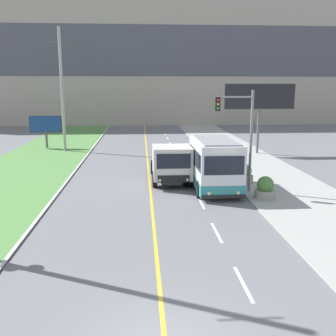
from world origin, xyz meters
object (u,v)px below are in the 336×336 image
(utility_pole_far, at_px, (62,90))
(planter_round_near, at_px, (265,189))
(planter_round_second, at_px, (245,175))
(billboard_large, at_px, (259,99))
(dump_truck, at_px, (171,163))
(city_bus, at_px, (215,165))
(traffic_light_mast, at_px, (241,129))
(billboard_small, at_px, (46,125))

(utility_pole_far, height_order, planter_round_near, utility_pole_far)
(utility_pole_far, distance_m, planter_round_near, 23.95)
(planter_round_second, bearing_deg, billboard_large, 69.78)
(utility_pole_far, bearing_deg, dump_truck, -55.46)
(dump_truck, bearing_deg, planter_round_near, -40.92)
(dump_truck, height_order, utility_pole_far, utility_pole_far)
(city_bus, height_order, billboard_large, billboard_large)
(billboard_large, distance_m, planter_round_near, 16.46)
(planter_round_near, bearing_deg, traffic_light_mast, 124.29)
(utility_pole_far, relative_size, billboard_large, 1.78)
(planter_round_near, bearing_deg, billboard_small, 129.79)
(utility_pole_far, height_order, billboard_small, utility_pole_far)
(planter_round_near, bearing_deg, utility_pole_far, 128.64)
(billboard_large, xyz_separation_m, planter_round_near, (-4.07, -15.28, -4.54))
(billboard_small, xyz_separation_m, planter_round_second, (16.64, -16.39, -1.77))
(city_bus, distance_m, billboard_large, 15.12)
(utility_pole_far, relative_size, planter_round_near, 9.23)
(traffic_light_mast, distance_m, billboard_large, 14.66)
(billboard_large, bearing_deg, city_bus, -116.54)
(utility_pole_far, relative_size, planter_round_second, 9.62)
(planter_round_near, bearing_deg, planter_round_second, 92.57)
(billboard_large, xyz_separation_m, billboard_small, (-20.87, 4.89, -2.79))
(city_bus, xyz_separation_m, dump_truck, (-2.53, 2.22, -0.30))
(city_bus, bearing_deg, dump_truck, 138.74)
(city_bus, bearing_deg, utility_pole_far, 126.89)
(city_bus, bearing_deg, traffic_light_mast, -20.31)
(city_bus, height_order, utility_pole_far, utility_pole_far)
(planter_round_second, bearing_deg, dump_truck, 173.24)
(dump_truck, xyz_separation_m, traffic_light_mast, (3.92, -2.73, 2.57))
(billboard_large, bearing_deg, billboard_small, 166.82)
(city_bus, relative_size, traffic_light_mast, 0.89)
(billboard_small, distance_m, planter_round_second, 23.42)
(planter_round_near, bearing_deg, city_bus, 139.42)
(utility_pole_far, distance_m, planter_round_second, 21.10)
(traffic_light_mast, bearing_deg, utility_pole_far, 129.04)
(utility_pole_far, xyz_separation_m, planter_round_near, (14.58, -18.23, -5.34))
(utility_pole_far, height_order, traffic_light_mast, utility_pole_far)
(city_bus, xyz_separation_m, billboard_small, (-14.31, 18.03, 0.78))
(city_bus, height_order, dump_truck, city_bus)
(utility_pole_far, bearing_deg, traffic_light_mast, -50.96)
(billboard_small, relative_size, planter_round_near, 2.64)
(billboard_large, relative_size, planter_round_second, 5.40)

